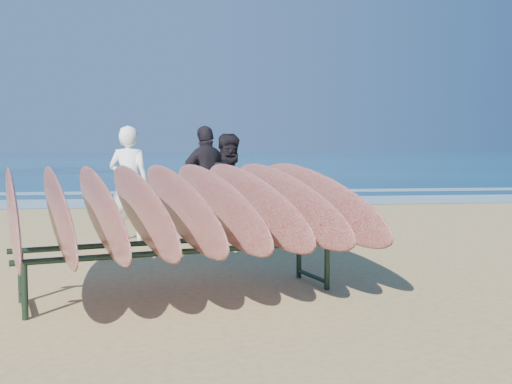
# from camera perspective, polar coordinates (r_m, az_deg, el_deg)

# --- Properties ---
(ground) EXTENTS (120.00, 120.00, 0.00)m
(ground) POSITION_cam_1_polar(r_m,az_deg,el_deg) (6.87, 0.87, -8.42)
(ground) COLOR tan
(ground) RESTS_ON ground
(ocean) EXTENTS (160.00, 160.00, 0.00)m
(ocean) POSITION_cam_1_polar(r_m,az_deg,el_deg) (61.66, -6.55, 2.88)
(ocean) COLOR navy
(ocean) RESTS_ON ground
(foam_near) EXTENTS (160.00, 160.00, 0.00)m
(foam_near) POSITION_cam_1_polar(r_m,az_deg,el_deg) (16.73, -4.09, -0.87)
(foam_near) COLOR white
(foam_near) RESTS_ON ground
(foam_far) EXTENTS (160.00, 160.00, 0.00)m
(foam_far) POSITION_cam_1_polar(r_m,az_deg,el_deg) (20.21, -4.67, 0.02)
(foam_far) COLOR white
(foam_far) RESTS_ON ground
(surfboard_rack) EXTENTS (3.83, 3.64, 1.44)m
(surfboard_rack) POSITION_cam_1_polar(r_m,az_deg,el_deg) (6.38, -6.78, -1.32)
(surfboard_rack) COLOR #1D2E22
(surfboard_rack) RESTS_ON ground
(person_white) EXTENTS (0.76, 0.62, 1.79)m
(person_white) POSITION_cam_1_polar(r_m,az_deg,el_deg) (10.23, -11.21, 0.77)
(person_white) COLOR white
(person_white) RESTS_ON ground
(person_dark_a) EXTENTS (1.02, 0.96, 1.67)m
(person_dark_a) POSITION_cam_1_polar(r_m,az_deg,el_deg) (9.60, -2.19, 0.23)
(person_dark_a) COLOR black
(person_dark_a) RESTS_ON ground
(person_dark_b) EXTENTS (1.15, 0.87, 1.82)m
(person_dark_b) POSITION_cam_1_polar(r_m,az_deg,el_deg) (10.91, -4.40, 1.12)
(person_dark_b) COLOR black
(person_dark_b) RESTS_ON ground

